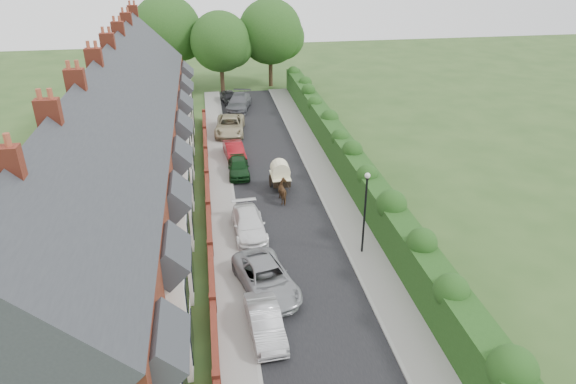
# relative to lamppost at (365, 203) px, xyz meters

# --- Properties ---
(ground) EXTENTS (140.00, 140.00, 0.00)m
(ground) POSITION_rel_lamppost_xyz_m (-3.40, -4.00, -3.30)
(ground) COLOR #2D4C1E
(ground) RESTS_ON ground
(road) EXTENTS (6.00, 58.00, 0.02)m
(road) POSITION_rel_lamppost_xyz_m (-3.90, 7.00, -3.29)
(road) COLOR black
(road) RESTS_ON ground
(pavement_hedge_side) EXTENTS (2.20, 58.00, 0.12)m
(pavement_hedge_side) POSITION_rel_lamppost_xyz_m (0.20, 7.00, -3.24)
(pavement_hedge_side) COLOR gray
(pavement_hedge_side) RESTS_ON ground
(pavement_house_side) EXTENTS (1.70, 58.00, 0.12)m
(pavement_house_side) POSITION_rel_lamppost_xyz_m (-7.75, 7.00, -3.24)
(pavement_house_side) COLOR gray
(pavement_house_side) RESTS_ON ground
(kerb_hedge_side) EXTENTS (0.18, 58.00, 0.13)m
(kerb_hedge_side) POSITION_rel_lamppost_xyz_m (-0.85, 7.00, -3.23)
(kerb_hedge_side) COLOR #9A9A95
(kerb_hedge_side) RESTS_ON ground
(kerb_house_side) EXTENTS (0.18, 58.00, 0.13)m
(kerb_house_side) POSITION_rel_lamppost_xyz_m (-6.95, 7.00, -3.23)
(kerb_house_side) COLOR #9A9A95
(kerb_house_side) RESTS_ON ground
(hedge) EXTENTS (2.10, 58.00, 2.85)m
(hedge) POSITION_rel_lamppost_xyz_m (2.00, 7.00, -1.70)
(hedge) COLOR #193C13
(hedge) RESTS_ON ground
(terrace_row) EXTENTS (9.05, 40.50, 11.50)m
(terrace_row) POSITION_rel_lamppost_xyz_m (-14.27, 5.98, 1.18)
(terrace_row) COLOR brown
(terrace_row) RESTS_ON ground
(garden_wall_row) EXTENTS (0.35, 40.35, 1.10)m
(garden_wall_row) POSITION_rel_lamppost_xyz_m (-8.75, 6.00, -2.84)
(garden_wall_row) COLOR maroon
(garden_wall_row) RESTS_ON ground
(lamppost) EXTENTS (0.32, 0.32, 5.16)m
(lamppost) POSITION_rel_lamppost_xyz_m (0.00, 0.00, 0.00)
(lamppost) COLOR black
(lamppost) RESTS_ON ground
(tree_far_left) EXTENTS (7.14, 6.80, 9.29)m
(tree_far_left) POSITION_rel_lamppost_xyz_m (-6.05, 36.08, 2.41)
(tree_far_left) COLOR #332316
(tree_far_left) RESTS_ON ground
(tree_far_right) EXTENTS (7.98, 7.60, 10.31)m
(tree_far_right) POSITION_rel_lamppost_xyz_m (-0.01, 38.08, 3.02)
(tree_far_right) COLOR #332316
(tree_far_right) RESTS_ON ground
(tree_far_back) EXTENTS (8.40, 8.00, 10.82)m
(tree_far_back) POSITION_rel_lamppost_xyz_m (-11.99, 39.08, 3.32)
(tree_far_back) COLOR #332316
(tree_far_back) RESTS_ON ground
(car_silver_a) EXTENTS (1.71, 4.20, 1.35)m
(car_silver_a) POSITION_rel_lamppost_xyz_m (-6.40, -5.85, -2.62)
(car_silver_a) COLOR #A0A0A5
(car_silver_a) RESTS_ON ground
(car_silver_b) EXTENTS (3.58, 5.72, 1.47)m
(car_silver_b) POSITION_rel_lamppost_xyz_m (-5.95, -2.60, -2.56)
(car_silver_b) COLOR #97999E
(car_silver_b) RESTS_ON ground
(car_white) EXTENTS (2.15, 4.80, 1.37)m
(car_white) POSITION_rel_lamppost_xyz_m (-6.33, 3.21, -2.61)
(car_white) COLOR white
(car_white) RESTS_ON ground
(car_green) EXTENTS (1.69, 4.02, 1.36)m
(car_green) POSITION_rel_lamppost_xyz_m (-6.30, 12.20, -2.62)
(car_green) COLOR black
(car_green) RESTS_ON ground
(car_red) EXTENTS (1.83, 4.26, 1.36)m
(car_red) POSITION_rel_lamppost_xyz_m (-6.40, 15.42, -2.62)
(car_red) COLOR maroon
(car_red) RESTS_ON ground
(car_beige) EXTENTS (3.22, 5.87, 1.56)m
(car_beige) POSITION_rel_lamppost_xyz_m (-6.40, 21.65, -2.52)
(car_beige) COLOR tan
(car_beige) RESTS_ON ground
(car_grey) EXTENTS (3.39, 5.82, 1.59)m
(car_grey) POSITION_rel_lamppost_xyz_m (-5.00, 29.00, -2.50)
(car_grey) COLOR #5A5B62
(car_grey) RESTS_ON ground
(car_black) EXTENTS (2.13, 4.18, 1.36)m
(car_black) POSITION_rel_lamppost_xyz_m (-5.86, 31.33, -2.62)
(car_black) COLOR black
(car_black) RESTS_ON ground
(horse) EXTENTS (0.99, 1.84, 1.49)m
(horse) POSITION_rel_lamppost_xyz_m (-3.48, 7.22, -2.55)
(horse) COLOR #53361E
(horse) RESTS_ON ground
(horse_cart) EXTENTS (1.40, 3.10, 2.24)m
(horse_cart) POSITION_rel_lamppost_xyz_m (-3.48, 9.13, -2.02)
(horse_cart) COLOR black
(horse_cart) RESTS_ON ground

